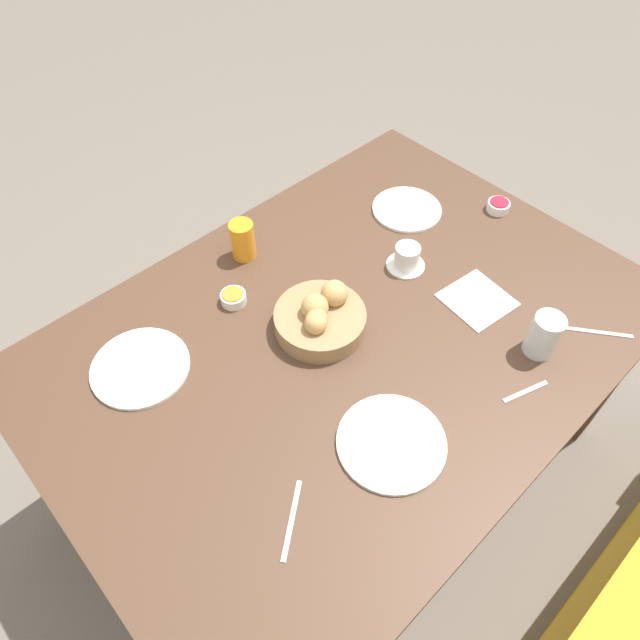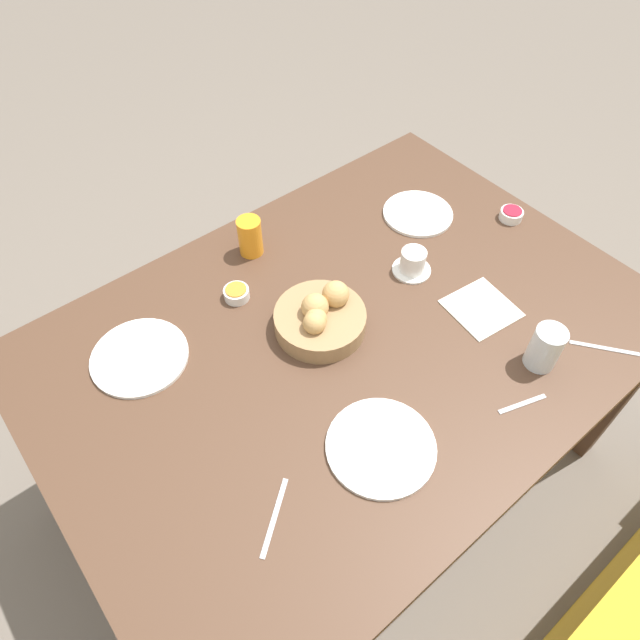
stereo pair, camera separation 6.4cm
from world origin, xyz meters
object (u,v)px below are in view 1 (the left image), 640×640
Objects in this scene: water_tumbler at (544,335)px; coffee_cup at (407,258)px; jam_bowl_berry at (498,206)px; knife_silver at (599,332)px; plate_near_left at (407,209)px; bread_basket at (320,317)px; napkin at (477,300)px; jam_bowl_honey at (233,298)px; plate_far_center at (391,443)px; spoon_coffee at (525,392)px; plate_near_right at (140,367)px; juice_glass at (243,240)px; fork_silver at (292,520)px.

water_tumbler reaches higher than coffee_cup.
knife_silver is at bearing 65.83° from jam_bowl_berry.
plate_near_left is 0.28m from jam_bowl_berry.
bread_basket reaches higher than plate_near_left.
coffee_cup is at bearing -78.62° from napkin.
bread_basket is 3.40× the size of jam_bowl_honey.
spoon_coffee is at bearing 159.12° from plate_far_center.
knife_silver is 0.78× the size of napkin.
jam_bowl_berry is 0.51m from knife_silver.
plate_near_right is at bearing -39.80° from water_tumbler.
plate_near_right is 1.15m from knife_silver.
plate_near_right is 3.48× the size of jam_bowl_honey.
plate_near_left is at bearing 173.79° from jam_bowl_honey.
juice_glass reaches higher than coffee_cup.
fork_silver is (0.71, 0.32, -0.03)m from coffee_cup.
plate_near_right is 0.63m from plate_far_center.
water_tumbler is 0.42m from coffee_cup.
plate_far_center is at bearing -13.89° from knife_silver.
knife_silver and spoon_coffee have the same top height.
jam_bowl_berry is (-0.39, 0.03, -0.02)m from coffee_cup.
plate_near_left is 3.10× the size of jam_bowl_honey.
juice_glass reaches higher than plate_near_right.
plate_near_right is 0.92m from spoon_coffee.
coffee_cup is 0.53m from knife_silver.
plate_near_right is 2.20× the size of coffee_cup.
coffee_cup is 0.39m from jam_bowl_berry.
bread_basket is at bearing -65.20° from spoon_coffee.
plate_near_left is at bearing -110.62° from napkin.
juice_glass is at bearing -67.17° from water_tumbler.
spoon_coffee is at bearing 115.25° from jam_bowl_honey.
plate_near_left and plate_far_center have the same top height.
plate_far_center is 3.55× the size of jam_bowl_berry.
fork_silver is 0.76m from napkin.
plate_near_right is 1.15m from jam_bowl_berry.
plate_far_center is at bearing 20.62° from jam_bowl_berry.
bread_basket reaches higher than fork_silver.
plate_near_right is 0.45m from juice_glass.
bread_basket is 2.15× the size of coffee_cup.
plate_near_right is 2.10× the size of juice_glass.
spoon_coffee is at bearing 103.47° from juice_glass.
juice_glass is 0.78m from fork_silver.
knife_silver is (-0.89, 0.18, 0.00)m from fork_silver.
plate_far_center reaches higher than spoon_coffee.
juice_glass is at bearing -93.89° from bread_basket.
jam_bowl_berry is at bearing 167.90° from plate_near_right.
plate_near_left reaches higher than napkin.
bread_basket is at bearing 86.11° from juice_glass.
jam_bowl_berry is (-0.83, -0.31, 0.01)m from plate_far_center.
bread_basket is 0.43m from napkin.
spoon_coffee is (-0.60, 0.15, 0.00)m from fork_silver.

